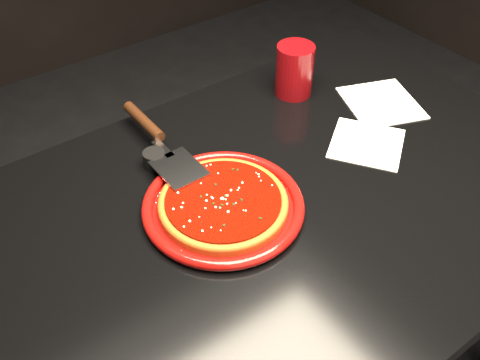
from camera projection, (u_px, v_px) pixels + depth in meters
The scene contains 12 objects.
table at pixel (272, 310), 1.27m from camera, with size 1.20×0.80×0.75m, color black.
plate at pixel (223, 206), 0.98m from camera, with size 0.30×0.30×0.02m, color maroon.
pizza_crust at pixel (223, 204), 0.98m from camera, with size 0.24×0.24×0.01m, color brown.
pizza_crust_rim at pixel (223, 202), 0.97m from camera, with size 0.24×0.24×0.02m, color brown.
pizza_sauce at pixel (223, 200), 0.97m from camera, with size 0.21×0.21×0.01m, color #6D0B02.
parmesan_dusting at pixel (223, 198), 0.97m from camera, with size 0.20×0.20×0.01m, color #FEF2CA, non-canonical shape.
basil_flecks at pixel (223, 198), 0.97m from camera, with size 0.19×0.19×0.00m, color black, non-canonical shape.
pizza_server at pixel (161, 141), 1.07m from camera, with size 0.10×0.34×0.03m, color silver, non-canonical shape.
cup at pixel (294, 70), 1.23m from camera, with size 0.09×0.09×0.12m, color maroon.
napkin_a at pixel (367, 144), 1.13m from camera, with size 0.14×0.14×0.00m, color white.
napkin_b at pixel (381, 103), 1.24m from camera, with size 0.16×0.17×0.00m, color white.
ramekin at pixel (154, 159), 1.07m from camera, with size 0.04×0.04×0.03m, color black.
Camera 1 is at (-0.49, -0.54, 1.46)m, focal length 40.00 mm.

